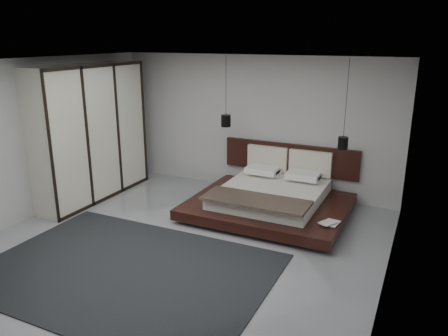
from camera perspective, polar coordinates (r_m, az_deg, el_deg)
The scene contains 14 objects.
floor at distance 6.99m, azimuth -5.70°, elevation -9.99°, with size 6.00×6.00×0.00m, color #919399.
ceiling at distance 6.25m, azimuth -6.46°, elevation 13.60°, with size 6.00×6.00×0.00m, color white.
wall_back at distance 9.10m, azimuth 3.88°, elevation 5.73°, with size 6.00×6.00×0.00m, color #B1B1AF.
wall_front at distance 4.38m, azimuth -27.20°, elevation -8.55°, with size 6.00×6.00×0.00m, color #B1B1AF.
wall_left at distance 8.41m, azimuth -23.80°, elevation 3.42°, with size 6.00×6.00×0.00m, color #B1B1AF.
wall_right at distance 5.59m, azimuth 21.25°, elevation -2.51°, with size 6.00×6.00×0.00m, color #B1B1AF.
lattice_screen at distance 10.12m, azimuth -13.12°, elevation 5.88°, with size 0.05×0.90×2.60m, color black.
bed at distance 8.14m, azimuth 6.21°, elevation -3.82°, with size 2.78×2.39×1.08m.
book_lower at distance 7.28m, azimuth 12.99°, elevation -6.86°, with size 0.23×0.30×0.03m, color #99724C.
book_upper at distance 7.24m, azimuth 12.80°, elevation -6.74°, with size 0.19×0.27×0.02m, color #99724C.
pendant_left at distance 8.61m, azimuth 0.26°, elevation 6.21°, with size 0.19×0.19×1.36m.
pendant_right at distance 7.96m, azimuth 15.28°, elevation 3.22°, with size 0.18×0.18×1.57m.
wardrobe at distance 8.99m, azimuth -16.98°, elevation 4.42°, with size 0.64×2.70×2.65m.
rug at distance 6.41m, azimuth -12.76°, elevation -12.89°, with size 4.00×2.85×0.02m, color black.
Camera 1 is at (3.30, -5.30, 3.13)m, focal length 35.00 mm.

